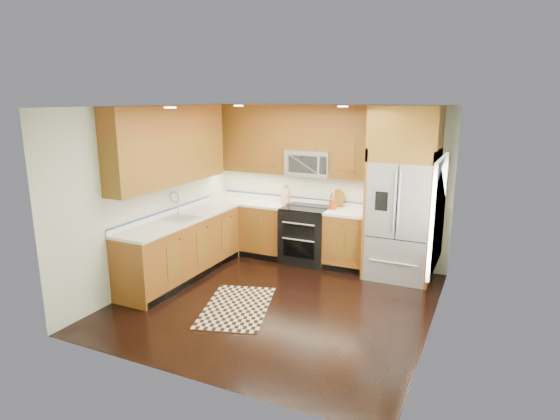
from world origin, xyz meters
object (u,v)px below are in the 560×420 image
at_px(refrigerator, 402,194).
at_px(knife_block, 286,196).
at_px(rug, 237,307).
at_px(utensil_crock, 333,202).
at_px(range, 306,235).

distance_m(refrigerator, knife_block, 2.01).
xyz_separation_m(refrigerator, rug, (-1.70, -2.02, -1.30)).
relative_size(refrigerator, knife_block, 8.17).
distance_m(knife_block, utensil_crock, 0.89).
xyz_separation_m(refrigerator, knife_block, (-1.99, 0.18, -0.23)).
bearing_deg(utensil_crock, refrigerator, -4.30).
bearing_deg(utensil_crock, rug, -105.58).
height_order(refrigerator, knife_block, refrigerator).
distance_m(range, rug, 2.12).
distance_m(range, knife_block, 0.76).
height_order(range, utensil_crock, utensil_crock).
relative_size(range, utensil_crock, 2.73).
height_order(range, knife_block, knife_block).
xyz_separation_m(range, utensil_crock, (0.44, 0.05, 0.59)).
height_order(rug, utensil_crock, utensil_crock).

